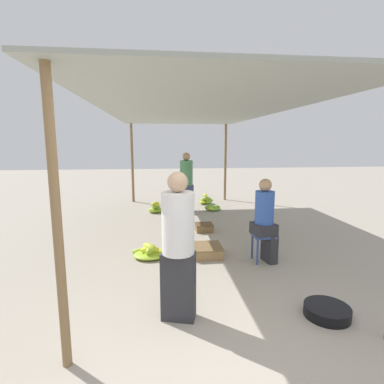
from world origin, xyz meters
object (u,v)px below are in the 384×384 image
object	(u,v)px
vendor_foreground	(178,245)
banana_pile_left_1	(155,208)
crate_mid	(206,250)
stool	(263,240)
banana_pile_left_0	(150,252)
banana_pile_right_1	(212,208)
basin_black	(327,311)
crate_near	(204,227)
shopper_walking_mid	(186,182)
vendor_seated	(265,219)
banana_pile_right_0	(206,200)

from	to	relation	value
vendor_foreground	banana_pile_left_1	world-z (taller)	vendor_foreground
crate_mid	stool	bearing A→B (deg)	-22.26
banana_pile_left_0	banana_pile_right_1	size ratio (longest dim) A/B	1.23
stool	basin_black	bearing A→B (deg)	-83.77
basin_black	banana_pile_left_0	size ratio (longest dim) A/B	0.79
vendor_foreground	crate_near	size ratio (longest dim) A/B	4.33
shopper_walking_mid	vendor_seated	bearing A→B (deg)	-75.79
stool	shopper_walking_mid	distance (m)	3.78
vendor_foreground	vendor_seated	size ratio (longest dim) A/B	1.19
banana_pile_right_0	crate_near	distance (m)	2.96
vendor_foreground	crate_mid	bearing A→B (deg)	71.83
vendor_foreground	banana_pile_right_1	size ratio (longest dim) A/B	3.16
crate_near	vendor_foreground	bearing A→B (deg)	-103.61
vendor_seated	shopper_walking_mid	world-z (taller)	shopper_walking_mid
vendor_foreground	banana_pile_left_1	distance (m)	5.20
basin_black	banana_pile_right_0	size ratio (longest dim) A/B	1.00
banana_pile_left_1	shopper_walking_mid	world-z (taller)	shopper_walking_mid
banana_pile_left_1	banana_pile_right_0	distance (m)	1.87
vendor_seated	banana_pile_left_1	size ratio (longest dim) A/B	2.88
banana_pile_right_1	shopper_walking_mid	world-z (taller)	shopper_walking_mid
basin_black	vendor_foreground	bearing A→B (deg)	174.60
crate_mid	shopper_walking_mid	xyz separation A→B (m)	(-0.02, 3.28, 0.77)
stool	crate_near	xyz separation A→B (m)	(-0.69, 1.78, -0.29)
vendor_foreground	stool	size ratio (longest dim) A/B	3.53
vendor_seated	crate_near	size ratio (longest dim) A/B	3.62
stool	shopper_walking_mid	xyz separation A→B (m)	(-0.90, 3.64, 0.49)
shopper_walking_mid	crate_near	bearing A→B (deg)	-83.55
banana_pile_right_0	banana_pile_right_1	world-z (taller)	banana_pile_right_0
stool	banana_pile_left_0	world-z (taller)	stool
vendor_seated	basin_black	xyz separation A→B (m)	(0.15, -1.60, -0.66)
stool	banana_pile_left_0	xyz separation A→B (m)	(-1.83, 0.40, -0.28)
banana_pile_left_0	banana_pile_left_1	bearing A→B (deg)	88.88
banana_pile_right_0	crate_near	xyz separation A→B (m)	(-0.50, -2.92, -0.03)
banana_pile_left_1	crate_mid	xyz separation A→B (m)	(0.89, -3.33, -0.03)
vendor_foreground	vendor_seated	xyz separation A→B (m)	(1.49, 1.44, -0.13)
vendor_foreground	banana_pile_right_0	bearing A→B (deg)	78.24
basin_black	crate_near	size ratio (longest dim) A/B	1.33
banana_pile_left_0	shopper_walking_mid	world-z (taller)	shopper_walking_mid
vendor_seated	crate_near	world-z (taller)	vendor_seated
vendor_seated	basin_black	world-z (taller)	vendor_seated
banana_pile_left_0	banana_pile_right_1	bearing A→B (deg)	63.49
banana_pile_right_1	shopper_walking_mid	bearing A→B (deg)	-170.53
vendor_foreground	shopper_walking_mid	xyz separation A→B (m)	(0.57, 5.09, 0.01)
basin_black	banana_pile_left_1	xyz separation A→B (m)	(-1.94, 5.29, 0.05)
stool	banana_pile_right_0	distance (m)	4.71
stool	banana_pile_right_0	bearing A→B (deg)	92.36
banana_pile_left_1	crate_mid	bearing A→B (deg)	-75.08
basin_black	crate_mid	size ratio (longest dim) A/B	0.93
basin_black	shopper_walking_mid	size ratio (longest dim) A/B	0.30
stool	basin_black	size ratio (longest dim) A/B	0.92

